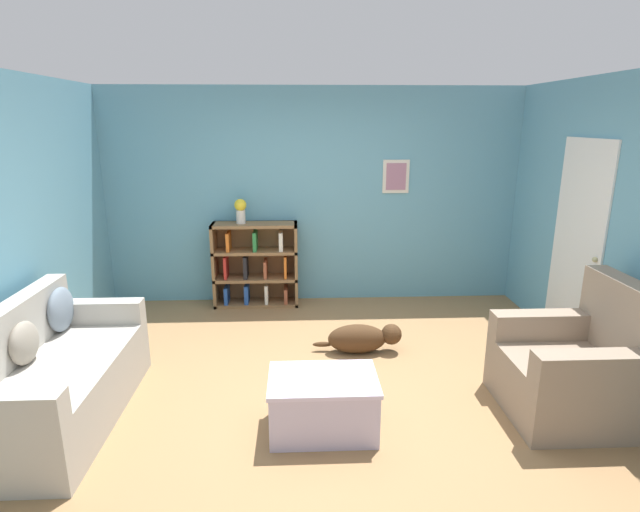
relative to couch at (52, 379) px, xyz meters
The scene contains 9 objects.
ground_plane 2.11m from the couch, 11.01° to the left, with size 14.00×14.00×0.00m, color #997047.
wall_back 3.48m from the couch, 52.31° to the left, with size 5.60×0.13×2.60m.
wall_right 4.71m from the couch, ahead, with size 0.16×5.00×2.60m.
couch is the anchor object (origin of this frame).
bookshelf 2.78m from the couch, 61.36° to the left, with size 1.02×0.33×1.02m.
recliner_chair 3.98m from the couch, ahead, with size 0.95×0.93×1.05m.
coffee_table 2.04m from the couch, ahead, with size 0.78×0.53×0.43m.
dog 2.68m from the couch, 22.71° to the left, with size 0.87×0.26×0.29m.
vase 2.82m from the couch, 64.01° to the left, with size 0.14×0.14×0.29m.
Camera 1 is at (-0.19, -3.83, 2.20)m, focal length 28.00 mm.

